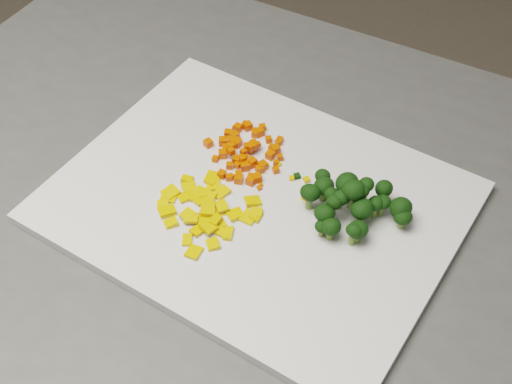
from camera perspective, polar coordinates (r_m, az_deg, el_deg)
The scene contains 143 objects.
ground at distance 1.68m, azimuth -10.09°, elevation -13.92°, with size 4.00×4.00×0.00m, color gray.
cutting_board at distance 0.74m, azimuth -0.00°, elevation -0.80°, with size 0.40×0.31×0.01m, color silver.
carrot_pile at distance 0.78m, azimuth -0.81°, elevation 3.70°, with size 0.09×0.09×0.03m, color #D33B02, non-canonical shape.
pepper_pile at distance 0.72m, azimuth -4.02°, elevation -1.36°, with size 0.10×0.10×0.01m, color #DBA00B, non-canonical shape.
broccoli_pile at distance 0.71m, azimuth 7.76°, elevation -0.64°, with size 0.11×0.11×0.05m, color black, non-canonical shape.
carrot_cube_0 at distance 0.79m, azimuth -2.67°, elevation 4.06°, with size 0.01×0.01×0.01m, color #D33B02.
carrot_cube_1 at distance 0.79m, azimuth 1.79°, elevation 3.95°, with size 0.01×0.01×0.01m, color #D33B02.
carrot_cube_2 at distance 0.77m, azimuth -1.55°, elevation 2.59°, with size 0.01×0.01×0.01m, color #D33B02.
carrot_cube_3 at distance 0.77m, azimuth -1.01°, elevation 3.23°, with size 0.01×0.01×0.01m, color #D33B02.
carrot_cube_4 at distance 0.77m, azimuth -2.14°, elevation 2.12°, with size 0.01×0.01×0.01m, color #D33B02.
carrot_cube_5 at distance 0.75m, azimuth -0.37°, elevation 1.13°, with size 0.01×0.01×0.01m, color #D33B02.
carrot_cube_6 at distance 0.79m, azimuth -1.56°, elevation 4.05°, with size 0.01×0.01×0.01m, color #D33B02.
carrot_cube_7 at distance 0.79m, azimuth -2.42°, elevation 3.54°, with size 0.01×0.01×0.01m, color #D33B02.
carrot_cube_8 at distance 0.81m, azimuth -0.84°, elevation 5.37°, with size 0.01×0.01×0.01m, color #D33B02.
carrot_cube_9 at distance 0.80m, azimuth 0.30°, elevation 4.81°, with size 0.01×0.01×0.01m, color #D33B02.
carrot_cube_10 at distance 0.77m, azimuth -1.52°, elevation 2.15°, with size 0.01×0.01×0.01m, color #D33B02.
carrot_cube_11 at distance 0.78m, azimuth -0.80°, elevation 2.75°, with size 0.01×0.01×0.01m, color #D33B02.
carrot_cube_12 at distance 0.80m, azimuth 1.01°, elevation 4.22°, with size 0.01×0.01×0.01m, color #D33B02.
carrot_cube_13 at distance 0.79m, azimuth -2.11°, elevation 3.68°, with size 0.01×0.01×0.01m, color #D33B02.
carrot_cube_14 at distance 0.77m, azimuth 0.32°, elevation 2.20°, with size 0.01×0.01×0.01m, color #D33B02.
carrot_cube_15 at distance 0.78m, azimuth -2.70°, elevation 3.06°, with size 0.01×0.01×0.01m, color #D33B02.
carrot_cube_16 at distance 0.79m, azimuth -0.58°, elevation 3.62°, with size 0.01×0.01×0.01m, color #D33B02.
carrot_cube_17 at distance 0.76m, azimuth -2.00°, elevation 1.21°, with size 0.01×0.01×0.01m, color #D33B02.
carrot_cube_18 at distance 0.79m, azimuth -3.84°, elevation 3.91°, with size 0.01×0.01×0.01m, color #D33B02.
carrot_cube_19 at distance 0.75m, azimuth -0.43°, elevation 0.90°, with size 0.01×0.01×0.01m, color #D33B02.
carrot_cube_20 at distance 0.79m, azimuth -0.31°, elevation 3.68°, with size 0.01×0.01×0.01m, color #D33B02.
carrot_cube_21 at distance 0.78m, azimuth 1.31°, elevation 3.28°, with size 0.01×0.01×0.01m, color #D33B02.
carrot_cube_22 at distance 0.76m, azimuth -1.41°, elevation 1.41°, with size 0.01×0.01×0.01m, color #D33B02.
carrot_cube_23 at distance 0.80m, azimuth 1.92°, elevation 4.19°, with size 0.01×0.01×0.01m, color #D33B02.
carrot_cube_24 at distance 0.75m, azimuth 0.07°, elevation 1.14°, with size 0.01×0.01×0.01m, color #D33B02.
carrot_cube_25 at distance 0.76m, azimuth -0.91°, elevation 2.06°, with size 0.01×0.01×0.01m, color #D33B02.
carrot_cube_26 at distance 0.81m, azimuth 0.52°, elevation 5.19°, with size 0.01×0.01×0.01m, color #D33B02.
carrot_cube_27 at distance 0.75m, azimuth -1.40°, elevation 1.03°, with size 0.01×0.01×0.01m, color #D33B02.
carrot_cube_28 at distance 0.77m, azimuth -0.32°, elevation 2.39°, with size 0.01×0.01×0.01m, color #D33B02.
carrot_cube_29 at distance 0.80m, azimuth -0.05°, elevation 4.83°, with size 0.01×0.01×0.01m, color #D33B02.
carrot_cube_30 at distance 0.79m, azimuth -2.01°, elevation 4.08°, with size 0.01×0.01×0.01m, color #D33B02.
carrot_cube_31 at distance 0.79m, azimuth 1.29°, elevation 3.56°, with size 0.01×0.01×0.01m, color #D33B02.
carrot_cube_32 at distance 0.78m, azimuth 1.15°, elevation 2.97°, with size 0.01×0.01×0.01m, color #D33B02.
carrot_cube_33 at distance 0.78m, azimuth -0.19°, elevation 3.97°, with size 0.01×0.01×0.01m, color #D33B02.
carrot_cube_34 at distance 0.80m, azimuth -2.25°, elevation 4.70°, with size 0.01×0.01×0.01m, color #D33B02.
carrot_cube_35 at distance 0.77m, azimuth -0.77°, elevation 2.40°, with size 0.01×0.01×0.01m, color #D33B02.
carrot_cube_36 at distance 0.80m, azimuth -0.07°, elevation 4.68°, with size 0.01×0.01×0.01m, color #D33B02.
carrot_cube_37 at distance 0.80m, azimuth -1.74°, elevation 4.50°, with size 0.01×0.01×0.01m, color #D33B02.
carrot_cube_38 at distance 0.78m, azimuth -0.73°, elevation 3.66°, with size 0.01×0.01×0.01m, color #D33B02.
carrot_cube_39 at distance 0.77m, azimuth -0.46°, elevation 2.17°, with size 0.01×0.01×0.01m, color #D33B02.
carrot_cube_40 at distance 0.77m, azimuth 1.60°, elevation 2.36°, with size 0.01×0.01×0.01m, color #D33B02.
carrot_cube_41 at distance 0.79m, azimuth -1.72°, elevation 3.86°, with size 0.01×0.01×0.01m, color #D33B02.
carrot_cube_42 at distance 0.77m, azimuth -2.01°, elevation 3.28°, with size 0.01×0.01×0.01m, color #D33B02.
carrot_cube_43 at distance 0.76m, azimuth -2.18°, elevation 1.17°, with size 0.01×0.01×0.01m, color #D33B02.
carrot_cube_44 at distance 0.78m, azimuth -0.47°, elevation 3.63°, with size 0.01×0.01×0.01m, color #D33B02.
carrot_cube_45 at distance 0.78m, azimuth -3.28°, elevation 2.66°, with size 0.01×0.01×0.01m, color #D33B02.
carrot_cube_46 at distance 0.80m, azimuth 0.06°, elevation 4.71°, with size 0.01×0.01×0.01m, color #D33B02.
carrot_cube_47 at distance 0.77m, azimuth -1.08°, elevation 2.63°, with size 0.01×0.01×0.01m, color #D33B02.
carrot_cube_48 at distance 0.78m, azimuth 1.93°, elevation 2.78°, with size 0.01×0.01×0.01m, color #D33B02.
carrot_cube_49 at distance 0.78m, azimuth 1.54°, elevation 3.42°, with size 0.01×0.01×0.01m, color #D33B02.
carrot_cube_50 at distance 0.78m, azimuth 0.14°, elevation 3.82°, with size 0.01×0.01×0.01m, color #D33B02.
carrot_cube_51 at distance 0.81m, azimuth -0.68°, elevation 5.29°, with size 0.01×0.01×0.01m, color #D33B02.
carrot_cube_52 at distance 0.77m, azimuth 0.53°, elevation 2.13°, with size 0.01×0.01×0.01m, color #D33B02.
carrot_cube_53 at distance 0.76m, azimuth 1.59°, elevation 1.76°, with size 0.01×0.01×0.01m, color #D33B02.
carrot_cube_54 at distance 0.76m, azimuth -1.11°, elevation 2.65°, with size 0.01×0.01×0.01m, color #D33B02.
carrot_cube_55 at distance 0.76m, azimuth 0.24°, elevation 1.81°, with size 0.01×0.01×0.01m, color #D33B02.
carrot_cube_56 at distance 0.81m, azimuth -1.46°, elevation 5.16°, with size 0.01×0.01×0.01m, color #D33B02.
carrot_cube_57 at distance 0.78m, azimuth -0.22°, elevation 3.67°, with size 0.01×0.01×0.01m, color #D33B02.
carrot_cube_58 at distance 0.79m, azimuth -1.50°, elevation 3.94°, with size 0.01×0.01×0.01m, color #D33B02.
carrot_cube_59 at distance 0.78m, azimuth -2.03°, elevation 3.67°, with size 0.01×0.01×0.01m, color #D33B02.
carrot_cube_60 at distance 0.76m, azimuth -2.75°, elevation 1.43°, with size 0.01×0.01×0.01m, color #D33B02.
carrot_cube_61 at distance 0.76m, azimuth 0.29°, elevation 1.83°, with size 0.01×0.01×0.01m, color #D33B02.
carrot_cube_62 at distance 0.81m, azimuth -1.64°, elevation 5.15°, with size 0.01×0.01×0.01m, color #D33B02.
pepper_chunk_0 at distance 0.73m, azimuth -4.00°, elevation -1.58°, with size 0.01×0.01×0.00m, color #DBA00B.
pepper_chunk_1 at distance 0.72m, azimuth -4.24°, elevation -2.14°, with size 0.02×0.01×0.00m, color #DBA00B.
pepper_chunk_2 at distance 0.72m, azimuth -0.59°, elevation -2.03°, with size 0.02×0.01×0.00m, color #DBA00B.
pepper_chunk_3 at distance 0.76m, azimuth -5.54°, elevation 1.02°, with size 0.01×0.01×0.00m, color #DBA00B.
pepper_chunk_4 at distance 0.74m, azimuth -7.45°, elevation -0.94°, with size 0.01×0.01×0.00m, color #DBA00B.
pepper_chunk_5 at distance 0.75m, azimuth -6.84°, elevation -0.04°, with size 0.02×0.02×0.00m, color #DBA00B.
pepper_chunk_6 at distance 0.70m, azimuth -5.53°, elevation -3.83°, with size 0.01×0.01×0.00m, color #DBA00B.
pepper_chunk_7 at distance 0.74m, azimuth -4.87°, elevation -0.28°, with size 0.01×0.01×0.00m, color #DBA00B.
pepper_chunk_8 at distance 0.74m, azimuth -5.77°, elevation -0.43°, with size 0.01×0.01×0.00m, color #DBA00B.
pepper_chunk_9 at distance 0.72m, azimuth -0.03°, elevation -1.92°, with size 0.02×0.01×0.00m, color #DBA00B.
pepper_chunk_10 at distance 0.70m, azimuth -3.47°, elevation -4.18°, with size 0.01×0.01×0.00m, color #DBA00B.
pepper_chunk_11 at distance 0.71m, azimuth -4.66°, elevation -3.07°, with size 0.01×0.01×0.00m, color #DBA00B.
pepper_chunk_12 at distance 0.76m, azimuth -3.48°, elevation 1.25°, with size 0.01×0.01×0.00m, color #DBA00B.
pepper_chunk_13 at distance 0.74m, azimuth -7.01°, elevation -0.45°, with size 0.01×0.02×0.00m, color #DBA00B.
pepper_chunk_14 at distance 0.72m, azimuth -1.67°, elevation -1.80°, with size 0.02×0.01×0.00m, color #DBA00B.
pepper_chunk_15 at distance 0.74m, azimuth -3.70°, elevation -0.44°, with size 0.01×0.01×0.00m, color #DBA00B.
pepper_chunk_16 at distance 0.75m, azimuth -3.43°, elevation 0.47°, with size 0.01×0.01×0.00m, color #DBA00B.
pepper_chunk_17 at distance 0.74m, azimuth -4.14°, elevation -0.11°, with size 0.01×0.01×0.00m, color #DBA00B.
pepper_chunk_18 at distance 0.72m, azimuth -2.98°, elevation -2.47°, with size 0.01×0.02×0.00m, color #DBA00B.
pepper_chunk_19 at distance 0.69m, azimuth -4.99°, elevation -4.81°, with size 0.02×0.01×0.00m, color #DBA00B.
pepper_chunk_20 at distance 0.71m, azimuth -2.68°, elevation -3.28°, with size 0.02×0.01×0.00m, color #DBA00B.
pepper_chunk_21 at distance 0.75m, azimuth -3.54°, elevation 0.93°, with size 0.01×0.01×0.00m, color #DBA00B.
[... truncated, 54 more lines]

